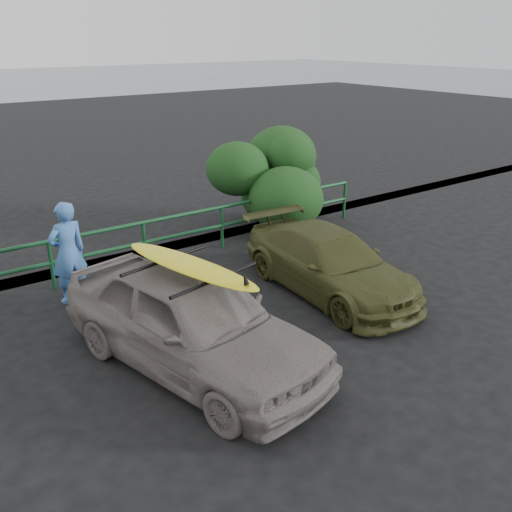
% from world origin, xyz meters
% --- Properties ---
extents(ground, '(80.00, 80.00, 0.00)m').
position_xyz_m(ground, '(0.00, 0.00, 0.00)').
color(ground, black).
extents(guardrail, '(14.00, 0.08, 1.04)m').
position_xyz_m(guardrail, '(0.00, 5.00, 0.52)').
color(guardrail, '#144724').
rests_on(guardrail, ground).
extents(shrub_right, '(3.20, 2.40, 2.42)m').
position_xyz_m(shrub_right, '(5.00, 5.50, 1.21)').
color(shrub_right, '#193F17').
rests_on(shrub_right, ground).
extents(sedan, '(2.76, 4.92, 1.58)m').
position_xyz_m(sedan, '(-0.19, 0.88, 0.79)').
color(sedan, slate).
rests_on(sedan, ground).
extents(olive_vehicle, '(1.99, 4.30, 1.22)m').
position_xyz_m(olive_vehicle, '(3.34, 1.68, 0.61)').
color(olive_vehicle, '#41441E').
rests_on(olive_vehicle, ground).
extents(man, '(0.76, 0.55, 1.95)m').
position_xyz_m(man, '(-0.88, 4.25, 0.98)').
color(man, '#3E72BA').
rests_on(man, ground).
extents(roof_rack, '(1.80, 1.43, 0.05)m').
position_xyz_m(roof_rack, '(-0.19, 0.88, 1.61)').
color(roof_rack, black).
rests_on(roof_rack, sedan).
extents(surfboard, '(1.08, 2.74, 0.08)m').
position_xyz_m(surfboard, '(-0.19, 0.88, 1.67)').
color(surfboard, yellow).
rests_on(surfboard, roof_rack).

